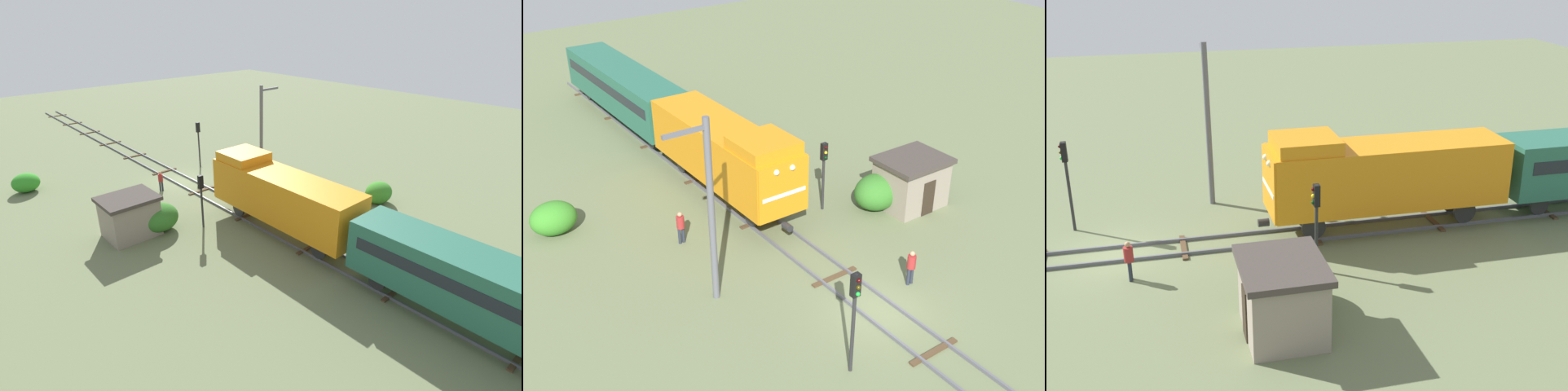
% 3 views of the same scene
% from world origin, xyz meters
% --- Properties ---
extents(ground_plane, '(107.33, 107.33, 0.00)m').
position_xyz_m(ground_plane, '(0.00, 0.00, 0.00)').
color(ground_plane, '#66704C').
extents(railway_track, '(2.40, 71.55, 0.16)m').
position_xyz_m(railway_track, '(0.00, 0.00, 0.07)').
color(railway_track, '#595960').
rests_on(railway_track, ground).
extents(locomotive, '(2.90, 11.60, 4.60)m').
position_xyz_m(locomotive, '(0.00, 12.21, 2.77)').
color(locomotive, orange).
rests_on(locomotive, railway_track).
extents(traffic_signal_near, '(0.32, 0.34, 4.32)m').
position_xyz_m(traffic_signal_near, '(-3.20, -1.86, 2.99)').
color(traffic_signal_near, '#262628').
rests_on(traffic_signal_near, ground).
extents(traffic_signal_mid, '(0.32, 0.34, 3.79)m').
position_xyz_m(traffic_signal_mid, '(3.40, 8.15, 2.65)').
color(traffic_signal_mid, '#262628').
rests_on(traffic_signal_mid, ground).
extents(worker_near_track, '(0.38, 0.38, 1.70)m').
position_xyz_m(worker_near_track, '(2.40, 0.73, 1.00)').
color(worker_near_track, '#262B38').
rests_on(worker_near_track, ground).
extents(worker_by_signal, '(0.38, 0.38, 1.70)m').
position_xyz_m(worker_by_signal, '(-4.20, 9.50, 1.00)').
color(worker_by_signal, '#262B38').
rests_on(worker_by_signal, ground).
extents(catenary_mast, '(1.94, 0.28, 8.25)m').
position_xyz_m(catenary_mast, '(-5.06, 4.82, 4.37)').
color(catenary_mast, '#595960').
rests_on(catenary_mast, ground).
extents(relay_hut, '(3.50, 2.90, 2.74)m').
position_xyz_m(relay_hut, '(7.50, 5.88, 1.39)').
color(relay_hut, gray).
rests_on(relay_hut, ground).
extents(bush_mid, '(2.64, 2.16, 1.92)m').
position_xyz_m(bush_mid, '(5.82, 6.61, 0.96)').
color(bush_mid, '#327126').
rests_on(bush_mid, ground).
extents(bush_far, '(2.29, 1.88, 1.67)m').
position_xyz_m(bush_far, '(-8.89, 13.96, 0.83)').
color(bush_far, '#368226').
rests_on(bush_far, ground).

